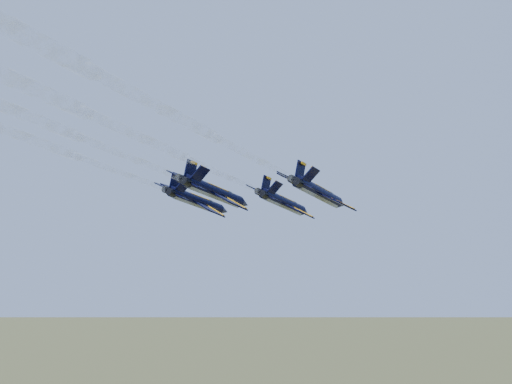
% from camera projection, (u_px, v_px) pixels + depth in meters
% --- Properties ---
extents(jet_lead, '(12.15, 18.07, 6.27)m').
position_uv_depth(jet_lead, '(284.00, 203.00, 111.21)').
color(jet_lead, black).
extents(jet_left, '(12.15, 18.07, 6.27)m').
position_uv_depth(jet_left, '(198.00, 201.00, 108.42)').
color(jet_left, black).
extents(jet_right, '(12.15, 18.07, 6.27)m').
position_uv_depth(jet_right, '(319.00, 193.00, 95.91)').
color(jet_right, black).
extents(jet_slot, '(12.15, 18.07, 6.27)m').
position_uv_depth(jet_slot, '(215.00, 192.00, 95.11)').
color(jet_slot, black).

